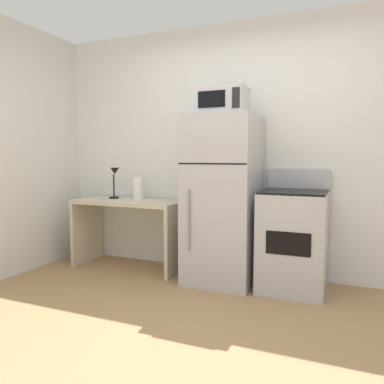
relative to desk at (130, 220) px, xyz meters
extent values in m
plane|color=#9E7A51|center=(1.22, -1.36, -0.53)|extent=(12.00, 12.00, 0.00)
cube|color=silver|center=(1.22, 0.34, 0.77)|extent=(5.00, 0.10, 2.60)
cube|color=beige|center=(0.00, 0.00, 0.20)|extent=(1.20, 0.54, 0.04)
cube|color=beige|center=(-0.58, 0.00, -0.17)|extent=(0.04, 0.54, 0.71)
cube|color=beige|center=(0.58, 0.00, -0.17)|extent=(0.04, 0.54, 0.71)
cylinder|color=black|center=(-0.25, 0.08, 0.23)|extent=(0.11, 0.11, 0.02)
cylinder|color=black|center=(-0.25, 0.08, 0.37)|extent=(0.02, 0.02, 0.26)
cone|color=black|center=(-0.22, 0.06, 0.54)|extent=(0.10, 0.10, 0.08)
cylinder|color=white|center=(0.05, 0.11, 0.34)|extent=(0.11, 0.11, 0.24)
cube|color=#B7B7BC|center=(1.10, -0.05, 0.28)|extent=(0.66, 0.65, 1.62)
cube|color=black|center=(1.10, -0.38, 0.64)|extent=(0.64, 0.00, 0.01)
cylinder|color=gray|center=(0.89, -0.39, 0.12)|extent=(0.02, 0.02, 0.57)
cube|color=#B7B7BC|center=(1.10, -0.07, 1.22)|extent=(0.46, 0.34, 0.26)
cube|color=black|center=(1.05, -0.25, 1.22)|extent=(0.26, 0.01, 0.15)
cube|color=black|center=(1.28, -0.25, 1.22)|extent=(0.07, 0.01, 0.18)
cube|color=#B7B7BC|center=(1.77, -0.03, -0.08)|extent=(0.58, 0.60, 0.90)
cube|color=black|center=(1.77, -0.03, 0.38)|extent=(0.56, 0.58, 0.02)
cube|color=#B7B7BC|center=(1.77, 0.25, 0.48)|extent=(0.58, 0.04, 0.18)
cube|color=black|center=(1.77, -0.33, -0.03)|extent=(0.37, 0.01, 0.20)
camera|label=1|loc=(2.23, -3.50, 0.70)|focal=34.98mm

